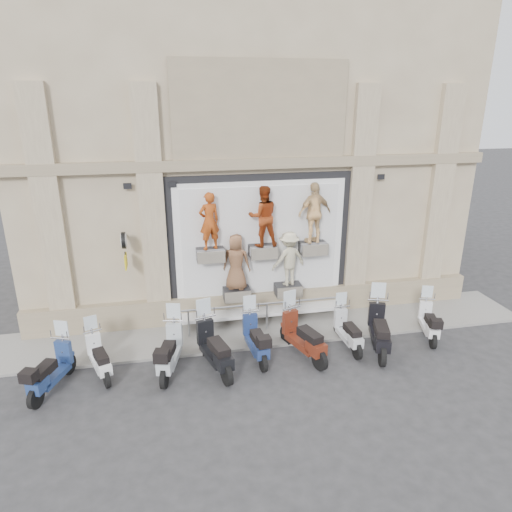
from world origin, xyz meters
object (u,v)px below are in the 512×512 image
(scooter_e, at_px, (256,331))
(scooter_h, at_px, (380,322))
(scooter_b, at_px, (98,350))
(guard_rail, at_px, (267,317))
(scooter_a, at_px, (50,362))
(scooter_g, at_px, (348,324))
(scooter_i, at_px, (430,316))
(scooter_c, at_px, (169,343))
(scooter_f, at_px, (303,328))
(scooter_d, at_px, (214,340))
(clock_sign_bracket, at_px, (124,245))

(scooter_e, distance_m, scooter_h, 3.40)
(scooter_b, bearing_deg, scooter_h, -22.25)
(guard_rail, xyz_separation_m, scooter_a, (-5.64, -1.78, 0.29))
(scooter_g, height_order, scooter_i, scooter_g)
(guard_rail, height_order, scooter_a, scooter_a)
(scooter_a, bearing_deg, scooter_h, 21.79)
(scooter_c, bearing_deg, scooter_f, 13.77)
(scooter_d, bearing_deg, scooter_g, -10.13)
(scooter_g, height_order, scooter_h, scooter_h)
(scooter_b, relative_size, scooter_c, 0.87)
(clock_sign_bracket, distance_m, scooter_i, 8.84)
(scooter_d, height_order, scooter_f, scooter_d)
(scooter_b, xyz_separation_m, scooter_g, (6.61, 0.00, 0.01))
(scooter_c, xyz_separation_m, scooter_i, (7.37, 0.24, -0.10))
(scooter_b, height_order, scooter_h, scooter_h)
(scooter_h, bearing_deg, scooter_f, -165.24)
(scooter_i, bearing_deg, scooter_c, -160.02)
(scooter_f, bearing_deg, guard_rail, 93.69)
(guard_rail, bearing_deg, scooter_c, -151.66)
(scooter_d, distance_m, scooter_i, 6.28)
(guard_rail, distance_m, scooter_b, 4.81)
(guard_rail, xyz_separation_m, scooter_c, (-2.87, -1.55, 0.33))
(scooter_d, bearing_deg, scooter_e, 1.50)
(clock_sign_bracket, bearing_deg, scooter_d, -45.25)
(scooter_a, xyz_separation_m, scooter_g, (7.63, 0.43, -0.05))
(clock_sign_bracket, height_order, scooter_c, clock_sign_bracket)
(scooter_b, distance_m, scooter_h, 7.38)
(scooter_d, height_order, scooter_g, scooter_d)
(scooter_g, bearing_deg, clock_sign_bracket, 161.20)
(guard_rail, relative_size, scooter_d, 2.42)
(scooter_b, height_order, scooter_g, scooter_g)
(scooter_a, distance_m, scooter_c, 2.78)
(clock_sign_bracket, relative_size, scooter_i, 0.60)
(guard_rail, relative_size, scooter_f, 2.47)
(scooter_b, height_order, scooter_c, scooter_c)
(scooter_e, height_order, scooter_g, scooter_e)
(guard_rail, distance_m, scooter_f, 1.72)
(scooter_d, distance_m, scooter_h, 4.52)
(scooter_c, bearing_deg, scooter_h, 12.61)
(clock_sign_bracket, xyz_separation_m, scooter_e, (3.28, -1.81, -2.03))
(scooter_e, xyz_separation_m, scooter_h, (3.38, -0.33, 0.09))
(clock_sign_bracket, relative_size, scooter_c, 0.52)
(scooter_i, bearing_deg, scooter_b, -161.59)
(guard_rail, distance_m, scooter_a, 5.92)
(scooter_c, xyz_separation_m, scooter_h, (5.63, -0.13, 0.07))
(scooter_b, distance_m, scooter_g, 6.61)
(clock_sign_bracket, xyz_separation_m, scooter_h, (6.66, -2.14, -1.94))
(guard_rail, xyz_separation_m, scooter_f, (0.63, -1.56, 0.37))
(clock_sign_bracket, height_order, scooter_g, clock_sign_bracket)
(scooter_e, distance_m, scooter_f, 1.26)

